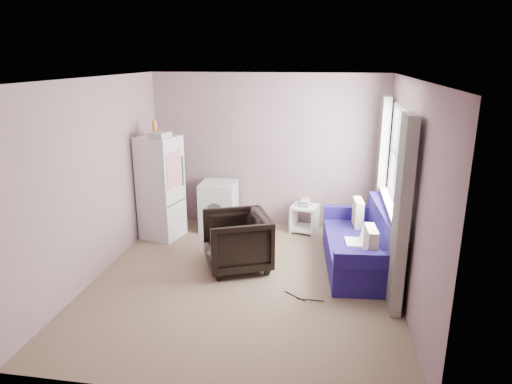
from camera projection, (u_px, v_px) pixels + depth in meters
room at (246, 186)px, 5.46m from camera, size 3.84×4.24×2.54m
armchair at (237, 239)px, 6.05m from camera, size 1.02×1.04×0.84m
fridge at (161, 187)px, 7.01m from camera, size 0.67×0.66×1.81m
washing_machine at (219, 205)px, 7.43m from camera, size 0.57×0.58×0.79m
side_table at (304, 216)px, 7.37m from camera, size 0.48×0.48×0.54m
sofa at (363, 246)px, 6.10m from camera, size 0.97×1.89×0.81m
window_dressing at (390, 188)px, 5.88m from camera, size 0.17×2.62×2.18m
floor_cables at (303, 298)px, 5.37m from camera, size 0.47×0.20×0.01m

